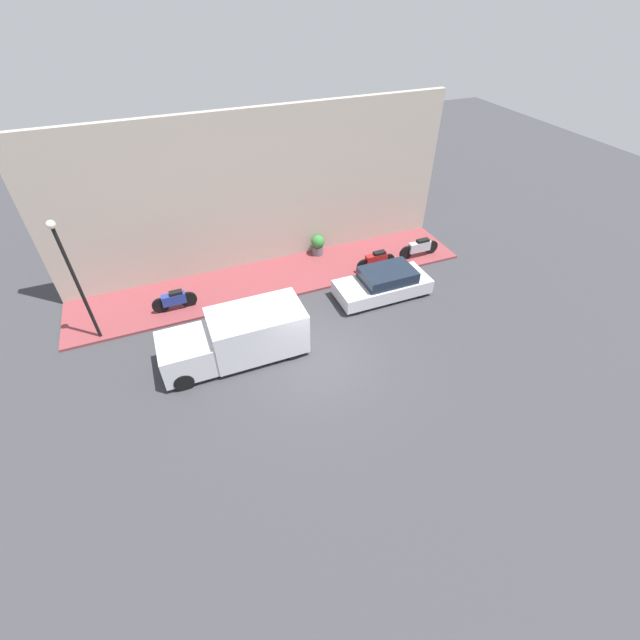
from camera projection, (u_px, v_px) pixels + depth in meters
ground_plane at (319, 359)px, 15.59m from camera, size 60.00×60.00×0.00m
sidewalk at (275, 278)px, 19.43m from camera, size 3.12×17.63×0.11m
building_facade at (257, 193)px, 18.47m from camera, size 0.30×17.63×6.86m
parked_car at (384, 284)px, 18.18m from camera, size 1.71×4.03×1.25m
delivery_van at (236, 337)px, 15.09m from camera, size 1.88×5.09×1.84m
scooter_silver at (419, 247)px, 20.50m from camera, size 0.30×2.08×0.88m
motorcycle_red at (376, 260)px, 19.65m from camera, size 0.30×1.93×0.88m
motorcycle_blue at (174, 300)px, 17.36m from camera, size 0.30×1.79×0.85m
streetlamp at (72, 272)px, 14.50m from camera, size 0.28×0.28×4.84m
potted_plant at (318, 244)px, 20.61m from camera, size 0.63×0.63×1.00m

